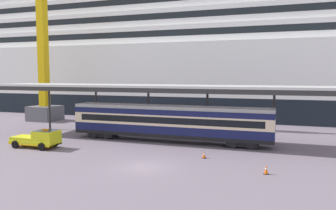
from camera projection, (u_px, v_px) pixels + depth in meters
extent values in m
plane|color=slate|center=(143.00, 167.00, 27.32)|extent=(400.00, 400.00, 0.00)
cube|color=black|center=(150.00, 100.00, 73.08)|extent=(156.91, 29.89, 3.90)
cube|color=white|center=(150.00, 71.00, 72.49)|extent=(156.91, 29.89, 9.09)
cube|color=white|center=(150.00, 43.00, 71.94)|extent=(144.36, 27.50, 2.99)
cube|color=black|center=(121.00, 35.00, 59.03)|extent=(138.08, 0.12, 1.08)
cube|color=white|center=(150.00, 29.00, 71.67)|extent=(138.58, 26.40, 2.99)
cube|color=black|center=(122.00, 18.00, 59.27)|extent=(132.56, 0.12, 1.08)
cube|color=white|center=(150.00, 15.00, 71.40)|extent=(132.81, 25.30, 2.99)
cube|color=black|center=(123.00, 2.00, 59.52)|extent=(127.04, 0.12, 1.08)
cube|color=white|center=(150.00, 1.00, 71.13)|extent=(127.04, 24.20, 2.99)
cube|color=silver|center=(170.00, 86.00, 37.68)|extent=(44.91, 5.80, 0.25)
cube|color=#2A2A2A|center=(162.00, 91.00, 35.08)|extent=(44.91, 0.20, 0.50)
cylinder|color=#2A2A2A|center=(49.00, 107.00, 46.40)|extent=(0.28, 0.28, 6.16)
cylinder|color=#2A2A2A|center=(96.00, 109.00, 43.97)|extent=(0.28, 0.28, 6.16)
cylinder|color=#2A2A2A|center=(148.00, 111.00, 41.54)|extent=(0.28, 0.28, 6.16)
cylinder|color=#2A2A2A|center=(207.00, 113.00, 39.11)|extent=(0.28, 0.28, 6.16)
cylinder|color=#2A2A2A|center=(274.00, 116.00, 36.68)|extent=(0.28, 0.28, 6.16)
cube|color=black|center=(169.00, 134.00, 37.70)|extent=(22.95, 2.80, 0.40)
cube|color=#141947|center=(169.00, 129.00, 37.65)|extent=(22.95, 2.80, 0.90)
cube|color=beige|center=(169.00, 119.00, 37.55)|extent=(22.95, 2.80, 1.20)
cube|color=black|center=(165.00, 121.00, 36.26)|extent=(21.11, 0.08, 0.72)
cube|color=#141947|center=(169.00, 112.00, 37.47)|extent=(22.95, 2.80, 0.60)
cube|color=#A7A7A7|center=(169.00, 107.00, 37.42)|extent=(22.95, 2.69, 0.36)
cube|color=black|center=(105.00, 134.00, 40.42)|extent=(3.20, 2.35, 0.50)
cylinder|color=black|center=(93.00, 135.00, 39.61)|extent=(0.84, 0.12, 0.84)
cylinder|color=black|center=(107.00, 136.00, 39.03)|extent=(0.84, 0.12, 0.84)
cube|color=black|center=(243.00, 143.00, 35.06)|extent=(3.20, 2.35, 0.50)
cylinder|color=black|center=(233.00, 144.00, 34.25)|extent=(0.84, 0.12, 0.84)
cylinder|color=black|center=(251.00, 146.00, 33.66)|extent=(0.84, 0.12, 0.84)
cube|color=yellow|center=(35.00, 142.00, 34.73)|extent=(5.20, 2.01, 0.36)
cube|color=#F2B20C|center=(35.00, 143.00, 34.74)|extent=(5.20, 2.03, 0.12)
cube|color=yellow|center=(46.00, 136.00, 34.19)|extent=(2.29, 1.92, 1.10)
cube|color=#19232D|center=(46.00, 133.00, 34.16)|extent=(2.08, 1.84, 0.44)
cube|color=orange|center=(46.00, 130.00, 34.13)|extent=(0.56, 0.20, 0.16)
cube|color=yellow|center=(27.00, 138.00, 35.03)|extent=(2.91, 1.92, 0.36)
cylinder|color=black|center=(55.00, 143.00, 35.15)|extent=(0.80, 0.25, 0.80)
cylinder|color=black|center=(42.00, 147.00, 33.26)|extent=(0.80, 0.25, 0.80)
cylinder|color=black|center=(29.00, 141.00, 36.22)|extent=(0.80, 0.25, 0.80)
cylinder|color=black|center=(15.00, 144.00, 34.34)|extent=(0.80, 0.25, 0.80)
cube|color=black|center=(266.00, 174.00, 25.43)|extent=(0.36, 0.36, 0.04)
cone|color=#EA590F|center=(266.00, 169.00, 25.40)|extent=(0.30, 0.30, 0.72)
cylinder|color=white|center=(266.00, 169.00, 25.39)|extent=(0.17, 0.17, 0.10)
cube|color=black|center=(204.00, 158.00, 30.35)|extent=(0.36, 0.36, 0.04)
cone|color=#EA590F|center=(204.00, 155.00, 30.32)|extent=(0.30, 0.30, 0.56)
cylinder|color=white|center=(204.00, 154.00, 30.32)|extent=(0.17, 0.17, 0.08)
cube|color=#595960|center=(45.00, 113.00, 55.27)|extent=(4.40, 4.40, 2.40)
cube|color=#E5B20C|center=(42.00, 10.00, 53.73)|extent=(1.30, 1.30, 31.32)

